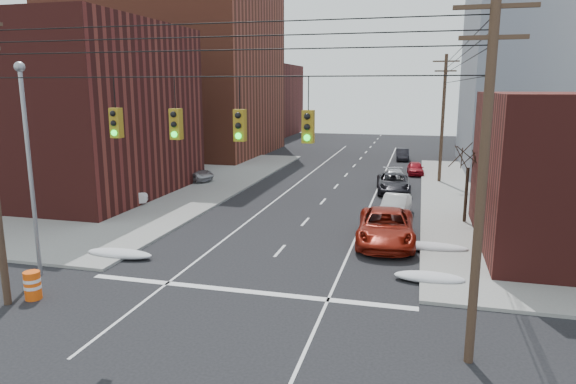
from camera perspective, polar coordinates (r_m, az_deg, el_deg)
The scene contains 26 objects.
ground at distance 16.32m, azimuth -12.85°, elevation -19.24°, with size 160.00×160.00×0.00m, color black.
sidewalk_nw at distance 52.47m, azimuth -25.78°, elevation 1.44°, with size 40.00×40.00×0.15m, color gray.
building_brick_tall at distance 68.04m, azimuth -13.01°, elevation 16.99°, with size 24.00×20.00×30.00m, color brown.
building_brick_near at distance 44.81m, azimuth -25.68°, elevation 8.19°, with size 20.00×16.00×13.00m, color #4B1916.
building_brick_far at distance 92.36m, azimuth -6.36°, elevation 10.12°, with size 22.00×18.00×12.00m, color #4B1916.
building_glass at distance 84.17m, azimuth 26.99°, elevation 12.23°, with size 20.00×18.00×22.00m, color gray.
utility_pole_right at distance 15.64m, azimuth 20.80°, elevation 1.63°, with size 2.20×0.28×11.00m.
utility_pole_far at distance 46.44m, azimuth 16.83°, elevation 8.03°, with size 2.20×0.28×11.00m.
traffic_signals at distance 16.72m, azimuth -8.99°, elevation 7.62°, with size 17.00×0.42×2.02m.
street_light at distance 24.64m, azimuth -26.90°, elevation 3.95°, with size 0.44×0.44×9.32m.
bare_tree at distance 33.01m, azimuth 19.21°, elevation 0.54°, with size 2.09×2.20×4.93m.
snow_nw at distance 26.84m, azimuth -18.22°, elevation -6.51°, with size 3.50×1.08×0.42m, color silver.
snow_ne at distance 23.29m, azimuth 15.42°, elevation -9.12°, with size 3.00×1.08×0.42m, color silver.
snow_east_far at distance 27.56m, azimuth 15.32°, elevation -5.86°, with size 4.00×1.08×0.42m, color silver.
red_pickup at distance 28.09m, azimuth 10.81°, elevation -3.86°, with size 2.98×6.46×1.79m, color maroon.
parked_car_a at distance 27.91m, azimuth 10.00°, elevation -4.55°, with size 1.44×3.57×1.22m, color #B6B7BB.
parked_car_b at distance 33.83m, azimuth 11.84°, elevation -1.57°, with size 1.53×4.38×1.44m, color silver.
parked_car_c at distance 41.75m, azimuth 11.61°, elevation 0.97°, with size 2.50×5.43×1.51m, color black.
parked_car_d at distance 44.29m, azimuth 11.79°, elevation 1.49°, with size 1.94×4.77×1.38m, color #A4A4A8.
parked_car_e at distance 50.76m, azimuth 13.97°, elevation 2.58°, with size 1.46×3.64×1.24m, color maroon.
parked_car_f at distance 60.62m, azimuth 12.59°, elevation 4.10°, with size 1.40×4.01×1.32m, color black.
lot_car_a at distance 37.98m, azimuth -18.65°, elevation -0.27°, with size 1.52×4.37×1.44m, color silver.
lot_car_b at distance 46.16m, azimuth -11.01°, elevation 2.07°, with size 2.19×4.74×1.32m, color #A3A2A7.
lot_car_c at distance 41.57m, azimuth -20.59°, elevation 0.57°, with size 2.00×4.91×1.43m, color black.
lot_car_d at distance 49.77m, azimuth -17.06°, elevation 2.49°, with size 1.63×4.06×1.38m, color #ABABB0.
construction_barrel at distance 23.00m, azimuth -26.52°, elevation -9.23°, with size 0.86×0.86×1.14m.
Camera 1 is at (6.73, -12.34, 8.29)m, focal length 32.00 mm.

